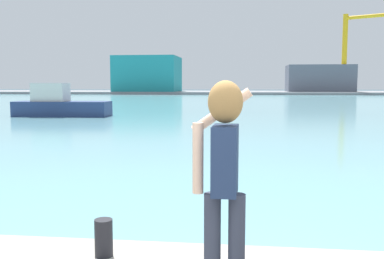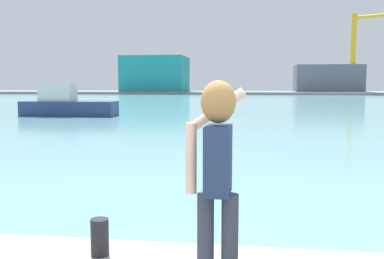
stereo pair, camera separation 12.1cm
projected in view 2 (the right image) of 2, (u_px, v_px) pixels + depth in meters
ground_plane at (249, 102)px, 51.95m from camera, size 220.00×220.00×0.00m
harbor_water at (249, 101)px, 53.92m from camera, size 140.00×100.00×0.02m
far_shore_dock at (250, 93)px, 93.30m from camera, size 140.00×20.00×0.52m
person_photographer at (217, 164)px, 3.49m from camera, size 0.53×0.55×1.74m
harbor_bollard at (100, 237)px, 4.31m from camera, size 0.18×0.18×0.37m
boat_moored at (67, 105)px, 28.91m from camera, size 6.32×2.11×2.19m
warehouse_left at (156, 74)px, 93.82m from camera, size 13.22×11.83×7.46m
warehouse_right at (328, 78)px, 90.05m from camera, size 13.42×8.11×5.51m
port_crane at (361, 44)px, 84.95m from camera, size 10.50×6.11×15.42m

